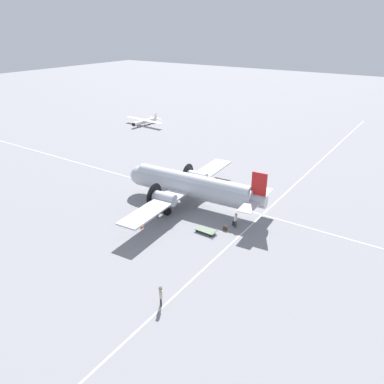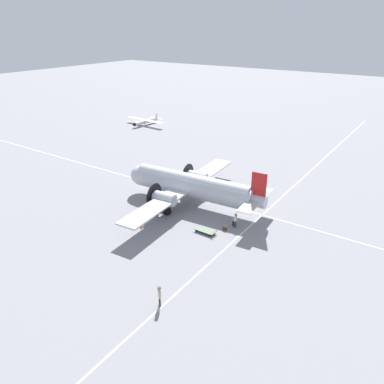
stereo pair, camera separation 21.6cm
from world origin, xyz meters
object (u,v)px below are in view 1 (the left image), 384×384
object	(u,v)px
passenger_boarding	(236,218)
suitcase_upright_spare	(234,224)
suitcase_near_door	(225,228)
traffic_cone	(142,226)
airliner_main	(189,185)
light_aircraft_distant	(144,121)
baggage_cart	(206,230)
crew_foreground	(161,294)

from	to	relation	value
passenger_boarding	suitcase_upright_spare	distance (m)	0.92
passenger_boarding	suitcase_near_door	xyz separation A→B (m)	(-0.66, -1.21, -0.88)
suitcase_near_door	traffic_cone	distance (m)	9.37
airliner_main	passenger_boarding	xyz separation A→B (m)	(7.75, -2.03, -1.48)
suitcase_upright_spare	light_aircraft_distant	distance (m)	48.94
passenger_boarding	suitcase_near_door	bearing A→B (deg)	-31.62
traffic_cone	suitcase_upright_spare	bearing A→B (deg)	36.56
airliner_main	suitcase_upright_spare	world-z (taller)	airliner_main
baggage_cart	traffic_cone	bearing A→B (deg)	26.10
airliner_main	suitcase_upright_spare	size ratio (longest dim) A/B	40.37
airliner_main	baggage_cart	world-z (taller)	airliner_main
passenger_boarding	suitcase_upright_spare	bearing A→B (deg)	-130.82
suitcase_near_door	suitcase_upright_spare	xyz separation A→B (m)	(0.37, 1.43, 0.03)
crew_foreground	suitcase_upright_spare	distance (m)	15.10
crew_foreground	suitcase_near_door	distance (m)	13.72
passenger_boarding	light_aircraft_distant	xyz separation A→B (m)	(-39.14, 29.97, -0.28)
passenger_boarding	airliner_main	bearing A→B (deg)	-107.77
traffic_cone	passenger_boarding	bearing A→B (deg)	34.67
suitcase_upright_spare	light_aircraft_distant	world-z (taller)	light_aircraft_distant
passenger_boarding	traffic_cone	bearing A→B (deg)	-58.43
traffic_cone	light_aircraft_distant	bearing A→B (deg)	130.22
suitcase_upright_spare	baggage_cart	bearing A→B (deg)	-120.70
suitcase_near_door	baggage_cart	distance (m)	2.24
airliner_main	suitcase_upright_spare	xyz separation A→B (m)	(7.46, -1.81, -2.32)
suitcase_upright_spare	light_aircraft_distant	xyz separation A→B (m)	(-38.85, 29.75, 0.57)
baggage_cart	light_aircraft_distant	xyz separation A→B (m)	(-37.00, 32.87, 0.56)
suitcase_near_door	baggage_cart	size ratio (longest dim) A/B	0.22
passenger_boarding	crew_foreground	bearing A→B (deg)	0.85
baggage_cart	airliner_main	bearing A→B (deg)	-40.60
airliner_main	suitcase_upright_spare	distance (m)	8.02
crew_foreground	baggage_cart	bearing A→B (deg)	143.94
airliner_main	light_aircraft_distant	bearing A→B (deg)	-45.87
airliner_main	light_aircraft_distant	size ratio (longest dim) A/B	2.20
suitcase_upright_spare	suitcase_near_door	bearing A→B (deg)	-104.52
airliner_main	suitcase_near_door	size ratio (longest dim) A/B	44.95
passenger_boarding	suitcase_upright_spare	size ratio (longest dim) A/B	3.15
airliner_main	traffic_cone	bearing A→B (deg)	79.05
baggage_cart	passenger_boarding	bearing A→B (deg)	-125.79
traffic_cone	crew_foreground	bearing A→B (deg)	-42.07
airliner_main	suitcase_near_door	xyz separation A→B (m)	(7.09, -3.23, -2.35)
suitcase_near_door	traffic_cone	world-z (taller)	suitcase_near_door
suitcase_near_door	crew_foreground	bearing A→B (deg)	-82.96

